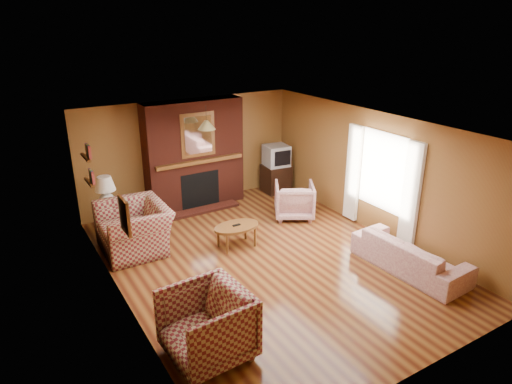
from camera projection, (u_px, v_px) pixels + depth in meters
floor at (267, 260)px, 8.09m from camera, size 6.50×6.50×0.00m
ceiling at (268, 128)px, 7.23m from camera, size 6.50×6.50×0.00m
wall_back at (190, 152)px, 10.25m from camera, size 6.50×0.00×6.50m
wall_front at (425, 290)px, 5.07m from camera, size 6.50×0.00×6.50m
wall_left at (119, 232)px, 6.45m from camera, size 0.00×6.50×6.50m
wall_right at (375, 173)px, 8.87m from camera, size 0.00×6.50×6.50m
fireplace at (195, 156)px, 10.05m from camera, size 2.20×0.82×2.40m
window_right at (381, 180)px, 8.72m from camera, size 0.10×1.85×2.00m
bookshelf at (88, 165)px, 7.83m from camera, size 0.09×0.55×0.71m
botanical_print at (125, 216)px, 6.10m from camera, size 0.05×0.40×0.50m
pendant_light at (206, 125)px, 9.21m from camera, size 0.36×0.36×0.48m
plaid_loveseat at (134, 228)px, 8.33m from camera, size 1.18×1.35×0.87m
plaid_armchair at (207, 325)px, 5.66m from camera, size 1.07×1.04×0.92m
floral_sofa at (410, 254)px, 7.70m from camera, size 0.88×2.03×0.58m
floral_armchair at (294, 200)px, 9.75m from camera, size 1.12×1.13×0.75m
coffee_table at (237, 228)px, 8.46m from camera, size 0.88×0.55×0.45m
side_table at (109, 222)px, 8.93m from camera, size 0.44×0.44×0.58m
table_lamp at (105, 191)px, 8.69m from camera, size 0.39×0.39×0.65m
tv_stand at (276, 178)px, 11.20m from camera, size 0.63×0.57×0.67m
crt_tv at (276, 156)px, 10.99m from camera, size 0.60×0.60×0.50m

